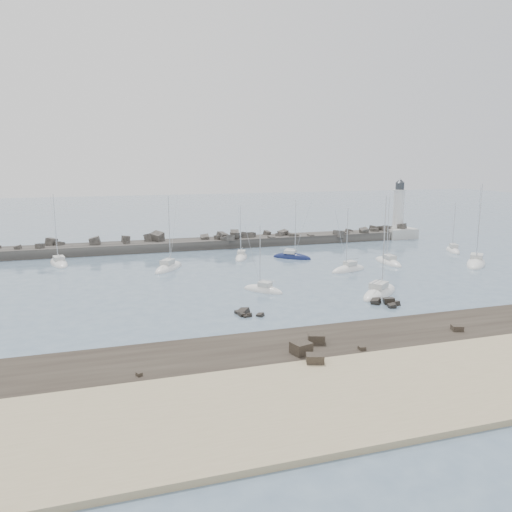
% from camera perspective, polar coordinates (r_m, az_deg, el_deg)
% --- Properties ---
extents(ground, '(400.00, 400.00, 0.00)m').
position_cam_1_polar(ground, '(69.81, 0.16, -4.25)').
color(ground, slate).
rests_on(ground, ground).
extents(sand_strip, '(140.00, 14.00, 1.00)m').
position_cam_1_polar(sand_strip, '(42.28, 13.81, -15.09)').
color(sand_strip, tan).
rests_on(sand_strip, ground).
extents(rock_shelf, '(140.00, 12.00, 1.81)m').
position_cam_1_polar(rock_shelf, '(50.43, 8.13, -10.46)').
color(rock_shelf, black).
rests_on(rock_shelf, ground).
extents(rock_cluster_near, '(3.28, 3.14, 1.60)m').
position_cam_1_polar(rock_cluster_near, '(60.49, -1.33, -6.71)').
color(rock_cluster_near, black).
rests_on(rock_cluster_near, ground).
extents(rock_cluster_far, '(3.52, 3.56, 1.55)m').
position_cam_1_polar(rock_cluster_far, '(66.57, 14.79, -5.29)').
color(rock_cluster_far, black).
rests_on(rock_cluster_far, ground).
extents(breakwater, '(115.00, 7.26, 5.31)m').
position_cam_1_polar(breakwater, '(104.65, -9.79, 0.93)').
color(breakwater, '#322F2C').
rests_on(breakwater, ground).
extents(lighthouse, '(7.00, 7.00, 14.60)m').
position_cam_1_polar(lighthouse, '(123.33, 15.90, 3.48)').
color(lighthouse, '#B0B0AB').
rests_on(lighthouse, ground).
extents(sailboat_1, '(4.51, 8.91, 13.40)m').
position_cam_1_polar(sailboat_1, '(95.32, -21.60, -0.80)').
color(sailboat_1, white).
rests_on(sailboat_1, ground).
extents(sailboat_2, '(6.95, 8.39, 13.42)m').
position_cam_1_polar(sailboat_2, '(86.01, -9.95, -1.39)').
color(sailboat_2, white).
rests_on(sailboat_2, ground).
extents(sailboat_3, '(5.60, 6.03, 10.12)m').
position_cam_1_polar(sailboat_3, '(70.65, 0.82, -3.95)').
color(sailboat_3, white).
rests_on(sailboat_3, ground).
extents(sailboat_4, '(4.59, 7.14, 10.97)m').
position_cam_1_polar(sailboat_4, '(93.80, -1.70, -0.20)').
color(sailboat_4, white).
rests_on(sailboat_4, ground).
extents(sailboat_5, '(9.11, 7.88, 14.70)m').
position_cam_1_polar(sailboat_5, '(71.03, 13.93, -4.18)').
color(sailboat_5, white).
rests_on(sailboat_5, ground).
extents(sailboat_6, '(7.19, 6.64, 11.91)m').
position_cam_1_polar(sailboat_6, '(94.28, 4.12, -0.17)').
color(sailboat_6, '#101945').
rests_on(sailboat_6, ground).
extents(sailboat_7, '(7.48, 4.20, 11.53)m').
position_cam_1_polar(sailboat_7, '(84.82, 10.52, -1.58)').
color(sailboat_7, white).
rests_on(sailboat_7, ground).
extents(sailboat_8, '(2.78, 8.19, 12.84)m').
position_cam_1_polar(sailboat_8, '(92.53, 14.86, -0.73)').
color(sailboat_8, white).
rests_on(sailboat_8, ground).
extents(sailboat_9, '(9.05, 9.07, 15.46)m').
position_cam_1_polar(sailboat_9, '(96.44, 23.84, -0.83)').
color(sailboat_9, white).
rests_on(sailboat_9, ground).
extents(sailboat_10, '(4.50, 6.86, 10.72)m').
position_cam_1_polar(sailboat_10, '(108.30, 21.58, 0.55)').
color(sailboat_10, white).
rests_on(sailboat_10, ground).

